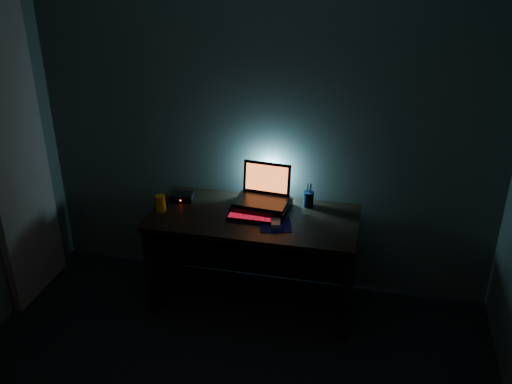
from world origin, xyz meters
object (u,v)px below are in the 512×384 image
at_px(laptop, 264,192).
at_px(mouse, 276,223).
at_px(pen_cup, 308,199).
at_px(keyboard, 255,218).
at_px(router, 182,197).
at_px(juice_glass, 161,203).

distance_m(laptop, mouse, 0.32).
bearing_deg(laptop, mouse, -57.23).
distance_m(mouse, pen_cup, 0.40).
height_order(mouse, pen_cup, pen_cup).
relative_size(keyboard, router, 2.22).
relative_size(pen_cup, router, 0.64).
xyz_separation_m(pen_cup, router, (-0.95, -0.11, -0.03)).
height_order(laptop, juice_glass, laptop).
xyz_separation_m(laptop, router, (-0.63, -0.03, -0.09)).
distance_m(mouse, juice_glass, 0.86).
bearing_deg(pen_cup, juice_glass, -163.19).
bearing_deg(laptop, keyboard, -90.19).
distance_m(keyboard, pen_cup, 0.45).
distance_m(keyboard, router, 0.63).
bearing_deg(laptop, pen_cup, 19.46).
xyz_separation_m(mouse, router, (-0.77, 0.24, 0.01)).
distance_m(keyboard, juice_glass, 0.70).
xyz_separation_m(laptop, mouse, (0.14, -0.27, -0.10)).
height_order(laptop, router, laptop).
height_order(keyboard, router, router).
height_order(mouse, router, router).
distance_m(pen_cup, juice_glass, 1.09).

